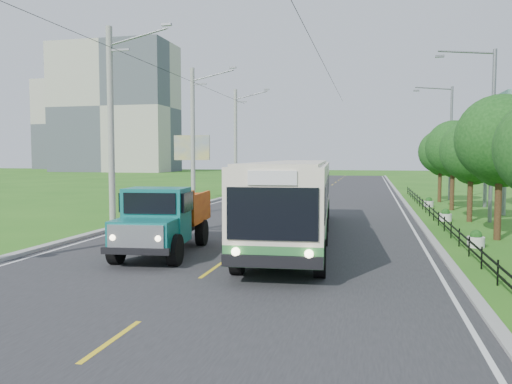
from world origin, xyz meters
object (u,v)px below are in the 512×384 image
(pole_mid, at_px, (193,135))
(streetlight_far, at_px, (449,139))
(streetlight_mid, at_px, (489,129))
(billboard_right, at_px, (496,127))
(tree_third, at_px, (501,144))
(tree_back, at_px, (441,154))
(planter_near, at_px, (476,240))
(dump_truck, at_px, (164,216))
(tree_fourth, at_px, (472,154))
(planter_mid, at_px, (446,216))
(tree_fifth, at_px, (454,151))
(pole_far, at_px, (236,140))
(bus, at_px, (296,194))
(billboard_left, at_px, (192,152))
(planter_far, at_px, (429,203))
(pole_near, at_px, (112,124))

(pole_mid, xyz_separation_m, streetlight_far, (18.90, 7.00, -0.19))
(streetlight_mid, bearing_deg, billboard_right, 74.56)
(tree_third, height_order, billboard_right, billboard_right)
(tree_back, bearing_deg, planter_near, -93.57)
(dump_truck, bearing_deg, tree_back, 56.71)
(pole_mid, bearing_deg, tree_fourth, -20.74)
(streetlight_far, xyz_separation_m, planter_mid, (-2.04, -14.00, -4.62))
(tree_fifth, height_order, planter_near, tree_fifth)
(pole_far, relative_size, tree_third, 1.67)
(pole_mid, bearing_deg, pole_far, 90.00)
(bus, bearing_deg, pole_mid, 119.79)
(tree_third, height_order, bus, tree_third)
(tree_third, xyz_separation_m, billboard_left, (-19.36, 15.86, -0.12))
(tree_back, height_order, dump_truck, tree_back)
(pole_mid, relative_size, streetlight_mid, 1.10)
(dump_truck, bearing_deg, planter_near, 12.96)
(pole_far, height_order, planter_mid, pole_far)
(billboard_left, bearing_deg, planter_far, -6.31)
(dump_truck, bearing_deg, billboard_left, 101.79)
(tree_third, bearing_deg, planter_far, 95.18)
(planter_far, relative_size, billboard_right, 0.09)
(streetlight_mid, relative_size, streetlight_far, 1.00)
(tree_fifth, height_order, billboard_right, billboard_right)
(tree_fifth, relative_size, planter_far, 8.66)
(streetlight_far, distance_m, planter_far, 7.84)
(tree_back, relative_size, streetlight_far, 0.61)
(tree_third, height_order, streetlight_mid, streetlight_mid)
(billboard_right, height_order, dump_truck, billboard_right)
(pole_far, relative_size, billboard_left, 1.92)
(streetlight_far, height_order, billboard_left, streetlight_far)
(tree_third, bearing_deg, streetlight_far, 87.73)
(pole_far, height_order, planter_near, pole_far)
(tree_fifth, relative_size, streetlight_mid, 0.64)
(tree_fourth, height_order, planter_far, tree_fourth)
(tree_fifth, xyz_separation_m, billboard_right, (2.44, -0.14, 1.49))
(tree_fourth, xyz_separation_m, planter_near, (-1.26, -8.14, -3.30))
(planter_near, relative_size, dump_truck, 0.11)
(pole_near, distance_m, tree_fifth, 21.31)
(pole_far, xyz_separation_m, planter_near, (16.86, -27.00, -4.81))
(pole_mid, bearing_deg, planter_mid, -22.54)
(pole_far, xyz_separation_m, planter_far, (16.86, -11.00, -4.81))
(streetlight_far, distance_m, planter_mid, 14.88)
(planter_near, relative_size, billboard_right, 0.09)
(streetlight_far, bearing_deg, pole_near, -134.86)
(planter_far, bearing_deg, pole_mid, -176.61)
(planter_near, relative_size, bus, 0.04)
(tree_back, xyz_separation_m, planter_near, (-1.26, -20.14, -3.37))
(tree_fourth, bearing_deg, dump_truck, -135.93)
(streetlight_mid, bearing_deg, tree_back, 93.70)
(billboard_left, xyz_separation_m, dump_truck, (7.01, -21.81, -2.51))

